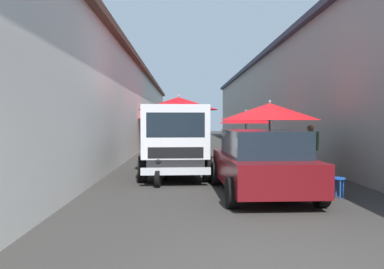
% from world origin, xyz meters
% --- Properties ---
extents(ground, '(90.00, 90.00, 0.00)m').
position_xyz_m(ground, '(13.50, 0.00, 0.00)').
color(ground, '#33302D').
extents(building_left_whitewash, '(49.80, 7.50, 4.74)m').
position_xyz_m(building_left_whitewash, '(15.75, 6.97, 2.38)').
color(building_left_whitewash, silver).
rests_on(building_left_whitewash, ground).
extents(building_right_concrete, '(49.80, 7.50, 5.50)m').
position_xyz_m(building_right_concrete, '(15.75, -6.97, 2.76)').
color(building_right_concrete, gray).
rests_on(building_right_concrete, ground).
extents(fruit_stall_near_right, '(2.34, 2.34, 2.33)m').
position_xyz_m(fruit_stall_near_right, '(12.83, 1.54, 1.77)').
color(fruit_stall_near_right, '#9E9EA3').
rests_on(fruit_stall_near_right, ground).
extents(fruit_stall_near_left, '(2.48, 2.48, 2.47)m').
position_xyz_m(fruit_stall_near_left, '(8.04, 1.30, 1.92)').
color(fruit_stall_near_left, '#9E9EA3').
rests_on(fruit_stall_near_left, ground).
extents(fruit_stall_mid_lane, '(2.81, 2.81, 2.24)m').
position_xyz_m(fruit_stall_mid_lane, '(6.80, -1.31, 1.76)').
color(fruit_stall_mid_lane, '#9E9EA3').
rests_on(fruit_stall_mid_lane, ground).
extents(fruit_stall_far_left, '(2.62, 2.62, 2.18)m').
position_xyz_m(fruit_stall_far_left, '(16.59, 2.29, 1.65)').
color(fruit_stall_far_left, '#9E9EA3').
rests_on(fruit_stall_far_left, ground).
extents(fruit_stall_far_right, '(2.25, 2.25, 2.12)m').
position_xyz_m(fruit_stall_far_right, '(12.04, -1.49, 1.57)').
color(fruit_stall_far_right, '#9E9EA3').
rests_on(fruit_stall_far_right, ground).
extents(hatchback_car, '(3.96, 2.01, 1.45)m').
position_xyz_m(hatchback_car, '(4.58, -0.61, 0.74)').
color(hatchback_car, '#600F14').
rests_on(hatchback_car, ground).
extents(delivery_truck, '(4.99, 2.13, 2.08)m').
position_xyz_m(delivery_truck, '(7.11, 1.39, 1.04)').
color(delivery_truck, black).
rests_on(delivery_truck, ground).
extents(vendor_by_crates, '(0.56, 0.39, 1.55)m').
position_xyz_m(vendor_by_crates, '(7.47, -2.69, 0.89)').
color(vendor_by_crates, '#665B4C').
rests_on(vendor_by_crates, ground).
extents(vendor_in_shade, '(0.28, 0.64, 1.63)m').
position_xyz_m(vendor_in_shade, '(17.96, 2.79, 0.94)').
color(vendor_in_shade, navy).
rests_on(vendor_in_shade, ground).
extents(parked_scooter, '(1.69, 0.41, 1.14)m').
position_xyz_m(parked_scooter, '(6.24, 1.71, 0.45)').
color(parked_scooter, black).
rests_on(parked_scooter, ground).
extents(plastic_stool, '(0.30, 0.30, 0.43)m').
position_xyz_m(plastic_stool, '(4.21, -2.21, 0.33)').
color(plastic_stool, '#194CB2').
rests_on(plastic_stool, ground).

